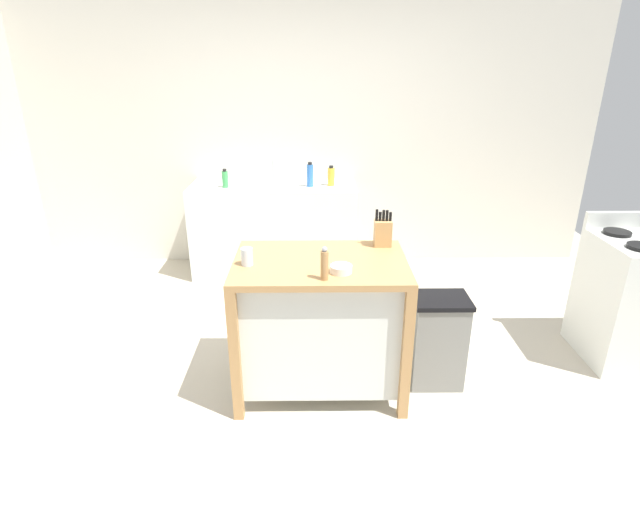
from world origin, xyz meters
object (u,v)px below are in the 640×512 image
object	(u,v)px
sink_faucet	(274,171)
stove	(634,299)
pepper_grinder	(325,264)
bottle_hand_soap	(310,175)
knife_block	(383,232)
trash_bin	(437,340)
drinking_cup	(247,257)
bottle_spray_cleaner	(225,179)
kitchen_island	(320,318)
bottle_dish_soap	(331,176)
bowl_stoneware_deep	(341,269)

from	to	relation	value
sink_faucet	stove	xyz separation A→B (m)	(2.65, -1.74, -0.55)
pepper_grinder	sink_faucet	size ratio (longest dim) A/B	0.89
bottle_hand_soap	stove	xyz separation A→B (m)	(2.30, -1.54, -0.55)
knife_block	trash_bin	bearing A→B (deg)	-32.94
drinking_cup	trash_bin	xyz separation A→B (m)	(1.20, 0.09, -0.63)
bottle_spray_cleaner	kitchen_island	bearing A→B (deg)	-64.37
trash_bin	stove	bearing A→B (deg)	11.76
drinking_cup	trash_bin	bearing A→B (deg)	4.06
bottle_dish_soap	sink_faucet	bearing A→B (deg)	163.34
trash_bin	sink_faucet	bearing A→B (deg)	120.54
bottle_hand_soap	stove	distance (m)	2.82
pepper_grinder	bottle_dish_soap	xyz separation A→B (m)	(0.10, 2.17, -0.00)
bottle_dish_soap	bottle_spray_cleaner	xyz separation A→B (m)	(-1.00, -0.07, -0.01)
knife_block	trash_bin	distance (m)	0.80
bowl_stoneware_deep	bottle_spray_cleaner	size ratio (longest dim) A/B	0.72
kitchen_island	bottle_hand_soap	world-z (taller)	bottle_hand_soap
stove	sink_faucet	bearing A→B (deg)	146.73
kitchen_island	stove	world-z (taller)	stove
knife_block	bottle_hand_soap	xyz separation A→B (m)	(-0.49, 1.60, 0.02)
bowl_stoneware_deep	bottle_spray_cleaner	world-z (taller)	bottle_spray_cleaner
stove	knife_block	bearing A→B (deg)	-177.84
bowl_stoneware_deep	stove	bearing A→B (deg)	13.44
bottle_spray_cleaner	drinking_cup	bearing A→B (deg)	-76.80
pepper_grinder	sink_faucet	world-z (taller)	sink_faucet
bottle_spray_cleaner	sink_faucet	bearing A→B (deg)	27.74
kitchen_island	bottle_spray_cleaner	world-z (taller)	bottle_spray_cleaner
trash_bin	bottle_spray_cleaner	world-z (taller)	bottle_spray_cleaner
bottle_dish_soap	trash_bin	bearing A→B (deg)	-71.03
kitchen_island	drinking_cup	size ratio (longest dim) A/B	9.99
drinking_cup	bottle_spray_cleaner	world-z (taller)	bottle_spray_cleaner
drinking_cup	bottle_hand_soap	bearing A→B (deg)	79.52
knife_block	drinking_cup	xyz separation A→B (m)	(-0.84, -0.32, -0.04)
drinking_cup	stove	size ratio (longest dim) A/B	0.10
drinking_cup	bottle_hand_soap	world-z (taller)	bottle_hand_soap
pepper_grinder	bottle_spray_cleaner	distance (m)	2.29
kitchen_island	trash_bin	distance (m)	0.79
kitchen_island	pepper_grinder	world-z (taller)	pepper_grinder
kitchen_island	stove	bearing A→B (deg)	8.32
kitchen_island	bottle_spray_cleaner	distance (m)	2.09
drinking_cup	stove	xyz separation A→B (m)	(2.65, 0.39, -0.49)
knife_block	stove	xyz separation A→B (m)	(1.81, 0.07, -0.53)
knife_block	bottle_spray_cleaner	size ratio (longest dim) A/B	1.39
trash_bin	bottle_hand_soap	size ratio (longest dim) A/B	2.71
drinking_cup	sink_faucet	xyz separation A→B (m)	(-0.00, 2.13, 0.06)
knife_block	bowl_stoneware_deep	world-z (taller)	knife_block
kitchen_island	bowl_stoneware_deep	size ratio (longest dim) A/B	8.31
trash_bin	sink_faucet	distance (m)	2.47
bottle_hand_soap	stove	size ratio (longest dim) A/B	0.23
bottle_hand_soap	bowl_stoneware_deep	bearing A→B (deg)	-84.52
bowl_stoneware_deep	pepper_grinder	xyz separation A→B (m)	(-0.10, -0.10, 0.07)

